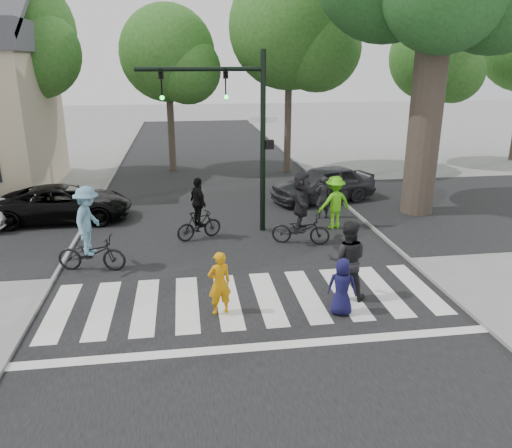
{
  "coord_description": "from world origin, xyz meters",
  "views": [
    {
      "loc": [
        -1.42,
        -10.11,
        5.65
      ],
      "look_at": [
        0.5,
        3.0,
        1.3
      ],
      "focal_mm": 35.0,
      "sensor_mm": 36.0,
      "label": 1
    }
  ],
  "objects": [
    {
      "name": "ground",
      "position": [
        0.0,
        0.0,
        0.0
      ],
      "size": [
        120.0,
        120.0,
        0.0
      ],
      "primitive_type": "plane",
      "color": "gray",
      "rests_on": "ground"
    },
    {
      "name": "road_stem",
      "position": [
        0.0,
        5.0,
        0.01
      ],
      "size": [
        10.0,
        70.0,
        0.01
      ],
      "primitive_type": "cube",
      "color": "black",
      "rests_on": "ground"
    },
    {
      "name": "road_cross",
      "position": [
        0.0,
        8.0,
        0.01
      ],
      "size": [
        70.0,
        10.0,
        0.01
      ],
      "primitive_type": "cube",
      "color": "black",
      "rests_on": "ground"
    },
    {
      "name": "curb_left",
      "position": [
        -5.05,
        5.0,
        0.05
      ],
      "size": [
        0.1,
        70.0,
        0.1
      ],
      "primitive_type": "cube",
      "color": "gray",
      "rests_on": "ground"
    },
    {
      "name": "curb_right",
      "position": [
        5.05,
        5.0,
        0.05
      ],
      "size": [
        0.1,
        70.0,
        0.1
      ],
      "primitive_type": "cube",
      "color": "gray",
      "rests_on": "ground"
    },
    {
      "name": "crosswalk",
      "position": [
        0.0,
        0.66,
        0.01
      ],
      "size": [
        10.0,
        3.85,
        0.01
      ],
      "color": "silver",
      "rests_on": "ground"
    },
    {
      "name": "traffic_signal",
      "position": [
        0.35,
        6.2,
        3.9
      ],
      "size": [
        4.45,
        0.29,
        6.0
      ],
      "color": "black",
      "rests_on": "ground"
    },
    {
      "name": "bg_tree_1",
      "position": [
        -8.7,
        15.48,
        6.65
      ],
      "size": [
        6.09,
        5.8,
        9.8
      ],
      "color": "brown",
      "rests_on": "ground"
    },
    {
      "name": "bg_tree_2",
      "position": [
        -1.76,
        16.62,
        5.78
      ],
      "size": [
        5.04,
        4.8,
        8.4
      ],
      "color": "brown",
      "rests_on": "ground"
    },
    {
      "name": "bg_tree_3",
      "position": [
        4.31,
        15.27,
        6.94
      ],
      "size": [
        6.3,
        6.0,
        10.2
      ],
      "color": "brown",
      "rests_on": "ground"
    },
    {
      "name": "bg_tree_4",
      "position": [
        12.23,
        16.12,
        5.64
      ],
      "size": [
        4.83,
        4.6,
        8.15
      ],
      "color": "brown",
      "rests_on": "ground"
    },
    {
      "name": "pedestrian_woman",
      "position": [
        -0.74,
        0.39,
        0.77
      ],
      "size": [
        0.64,
        0.51,
        1.54
      ],
      "primitive_type": "imported",
      "rotation": [
        0.0,
        0.0,
        3.43
      ],
      "color": "orange",
      "rests_on": "ground"
    },
    {
      "name": "pedestrian_child",
      "position": [
        2.06,
        -0.05,
        0.69
      ],
      "size": [
        0.79,
        0.66,
        1.38
      ],
      "primitive_type": "imported",
      "rotation": [
        0.0,
        0.0,
        2.75
      ],
      "color": "#13123D",
      "rests_on": "ground"
    },
    {
      "name": "pedestrian_adult",
      "position": [
        2.42,
        0.75,
        1.01
      ],
      "size": [
        1.17,
        1.03,
        2.02
      ],
      "primitive_type": "imported",
      "rotation": [
        0.0,
        0.0,
        2.84
      ],
      "color": "black",
      "rests_on": "ground"
    },
    {
      "name": "cyclist_left",
      "position": [
        -4.1,
        3.45,
        1.05
      ],
      "size": [
        2.01,
        1.35,
        2.43
      ],
      "color": "black",
      "rests_on": "ground"
    },
    {
      "name": "cyclist_mid",
      "position": [
        -1.02,
        5.63,
        0.85
      ],
      "size": [
        1.64,
        1.06,
        2.08
      ],
      "color": "black",
      "rests_on": "ground"
    },
    {
      "name": "cyclist_right",
      "position": [
        2.2,
        4.68,
        1.05
      ],
      "size": [
        1.97,
        1.82,
        2.36
      ],
      "color": "black",
      "rests_on": "ground"
    },
    {
      "name": "car_suv",
      "position": [
        -5.83,
        8.35,
        0.66
      ],
      "size": [
        4.77,
        2.2,
        1.32
      ],
      "primitive_type": "imported",
      "rotation": [
        0.0,
        0.0,
        1.57
      ],
      "color": "black",
      "rests_on": "ground"
    },
    {
      "name": "car_grey",
      "position": [
        4.3,
        9.58,
        0.76
      ],
      "size": [
        4.76,
        2.92,
        1.51
      ],
      "primitive_type": "imported",
      "rotation": [
        0.0,
        0.0,
        -1.3
      ],
      "color": "#2E2F33",
      "rests_on": "ground"
    },
    {
      "name": "bystander_hivis",
      "position": [
        3.73,
        6.09,
        0.94
      ],
      "size": [
        1.34,
        0.96,
        1.87
      ],
      "primitive_type": "imported",
      "rotation": [
        0.0,
        0.0,
        3.38
      ],
      "color": "#5CD416",
      "rests_on": "ground"
    },
    {
      "name": "bystander_dark",
      "position": [
        3.65,
        7.27,
        0.81
      ],
      "size": [
        0.63,
        0.46,
        1.61
      ],
      "primitive_type": "imported",
      "rotation": [
        0.0,
        0.0,
        3.28
      ],
      "color": "black",
      "rests_on": "ground"
    }
  ]
}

